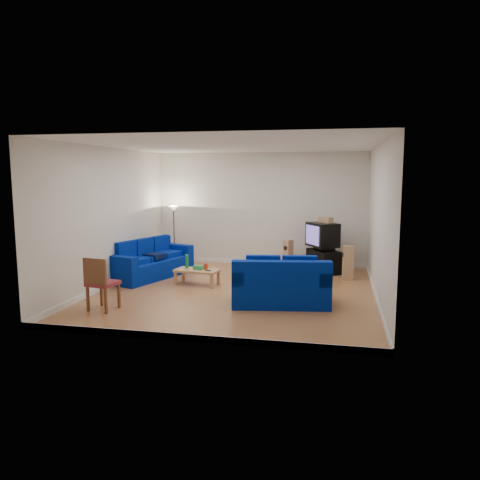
% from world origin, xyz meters
% --- Properties ---
extents(room, '(6.01, 6.51, 3.21)m').
position_xyz_m(room, '(0.00, 0.00, 1.54)').
color(room, '#95572E').
rests_on(room, ground).
extents(sofa_three_seat, '(1.73, 2.56, 0.91)m').
position_xyz_m(sofa_three_seat, '(-2.51, 1.00, 0.34)').
color(sofa_three_seat, navy).
rests_on(sofa_three_seat, ground).
extents(sofa_loveseat, '(2.04, 1.34, 0.95)m').
position_xyz_m(sofa_loveseat, '(1.09, -0.87, 0.36)').
color(sofa_loveseat, navy).
rests_on(sofa_loveseat, ground).
extents(coffee_table, '(1.08, 0.64, 0.37)m').
position_xyz_m(coffee_table, '(-1.03, 0.41, 0.32)').
color(coffee_table, tan).
rests_on(coffee_table, ground).
extents(bottle, '(0.08, 0.08, 0.33)m').
position_xyz_m(bottle, '(-1.31, 0.51, 0.54)').
color(bottle, '#197233').
rests_on(bottle, coffee_table).
extents(tissue_box, '(0.26, 0.18, 0.10)m').
position_xyz_m(tissue_box, '(-1.00, 0.40, 0.42)').
color(tissue_box, green).
rests_on(tissue_box, coffee_table).
extents(red_canister, '(0.12, 0.12, 0.13)m').
position_xyz_m(red_canister, '(-0.84, 0.49, 0.44)').
color(red_canister, red).
rests_on(red_canister, coffee_table).
extents(remote, '(0.15, 0.09, 0.02)m').
position_xyz_m(remote, '(-0.74, 0.31, 0.38)').
color(remote, black).
rests_on(remote, coffee_table).
extents(tv_stand, '(0.96, 1.12, 0.60)m').
position_xyz_m(tv_stand, '(1.83, 2.48, 0.30)').
color(tv_stand, black).
rests_on(tv_stand, ground).
extents(av_receiver, '(0.55, 0.58, 0.11)m').
position_xyz_m(av_receiver, '(1.86, 2.51, 0.65)').
color(av_receiver, black).
rests_on(av_receiver, tv_stand).
extents(television, '(0.93, 1.00, 0.62)m').
position_xyz_m(television, '(1.79, 2.42, 1.01)').
color(television, black).
rests_on(television, av_receiver).
extents(centre_speaker, '(0.41, 0.43, 0.15)m').
position_xyz_m(centre_speaker, '(1.86, 2.50, 1.40)').
color(centre_speaker, tan).
rests_on(centre_speaker, television).
extents(speaker_left, '(0.28, 0.30, 0.81)m').
position_xyz_m(speaker_left, '(0.87, 2.70, 0.41)').
color(speaker_left, tan).
rests_on(speaker_left, ground).
extents(speaker_right, '(0.29, 0.24, 0.85)m').
position_xyz_m(speaker_right, '(2.45, 1.71, 0.42)').
color(speaker_right, tan).
rests_on(speaker_right, ground).
extents(floor_lamp, '(0.29, 0.29, 1.68)m').
position_xyz_m(floor_lamp, '(-2.41, 2.70, 1.39)').
color(floor_lamp, black).
rests_on(floor_lamp, ground).
extents(dining_chair, '(0.57, 0.57, 1.04)m').
position_xyz_m(dining_chair, '(-2.20, -2.00, 0.58)').
color(dining_chair, brown).
rests_on(dining_chair, ground).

